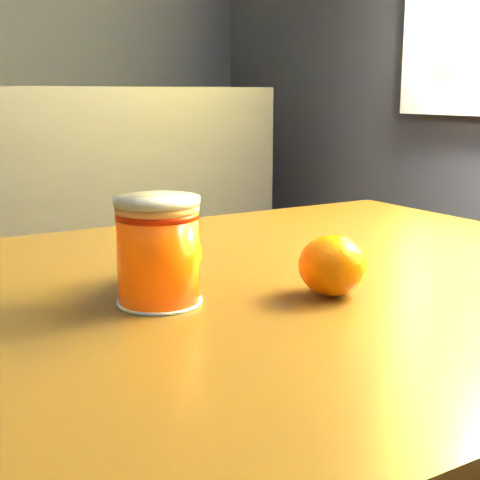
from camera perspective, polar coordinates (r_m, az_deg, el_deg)
table at (r=0.66m, az=-1.23°, el=-11.44°), size 0.98×0.72×0.71m
juice_glass at (r=0.57m, az=-6.98°, el=-0.98°), size 0.07×0.07×0.09m
orange_front at (r=0.60m, az=7.93°, el=-2.16°), size 0.08×0.08×0.05m
orange_back at (r=0.63m, az=-6.23°, el=-1.16°), size 0.08×0.08×0.06m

